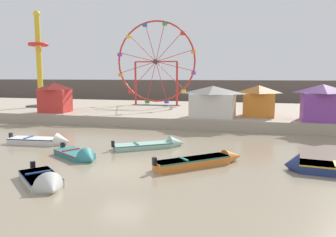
{
  "coord_description": "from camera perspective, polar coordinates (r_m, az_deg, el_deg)",
  "views": [
    {
      "loc": [
        6.8,
        -16.31,
        5.23
      ],
      "look_at": [
        0.54,
        8.22,
        1.87
      ],
      "focal_mm": 34.58,
      "sensor_mm": 36.0,
      "label": 1
    }
  ],
  "objects": [
    {
      "name": "ground_plane",
      "position": [
        18.43,
        -8.08,
        -9.0
      ],
      "size": [
        240.0,
        240.0,
        0.0
      ],
      "primitive_type": "plane",
      "color": "gray"
    },
    {
      "name": "quay_promenade",
      "position": [
        42.18,
        4.94,
        1.12
      ],
      "size": [
        110.0,
        21.67,
        1.03
      ],
      "primitive_type": "cube",
      "color": "tan",
      "rests_on": "ground_plane"
    },
    {
      "name": "distant_town_skyline",
      "position": [
        62.19,
        8.04,
        4.7
      ],
      "size": [
        140.0,
        3.0,
        4.4
      ],
      "primitive_type": "cube",
      "color": "#564C47",
      "rests_on": "ground_plane"
    },
    {
      "name": "motorboat_white_red_stripe",
      "position": [
        26.62,
        -20.79,
        -3.72
      ],
      "size": [
        5.11,
        1.72,
        1.29
      ],
      "rotation": [
        0.0,
        0.0,
        0.08
      ],
      "color": "silver",
      "rests_on": "ground_plane"
    },
    {
      "name": "motorboat_teal_painted",
      "position": [
        21.28,
        -15.24,
        -6.37
      ],
      "size": [
        3.95,
        3.17,
        1.32
      ],
      "rotation": [
        0.0,
        0.0,
        5.72
      ],
      "color": "teal",
      "rests_on": "ground_plane"
    },
    {
      "name": "motorboat_seafoam",
      "position": [
        23.85,
        -1.96,
        -4.61
      ],
      "size": [
        5.08,
        4.0,
        1.18
      ],
      "rotation": [
        0.0,
        0.0,
        0.6
      ],
      "color": "#93BCAD",
      "rests_on": "ground_plane"
    },
    {
      "name": "motorboat_pale_grey",
      "position": [
        16.71,
        -20.89,
        -10.49
      ],
      "size": [
        3.77,
        3.53,
        1.39
      ],
      "rotation": [
        0.0,
        0.0,
        5.57
      ],
      "color": "silver",
      "rests_on": "ground_plane"
    },
    {
      "name": "motorboat_navy_blue",
      "position": [
        19.56,
        24.31,
        -7.78
      ],
      "size": [
        3.95,
        1.97,
        1.44
      ],
      "rotation": [
        0.0,
        0.0,
        3.0
      ],
      "color": "navy",
      "rests_on": "ground_plane"
    },
    {
      "name": "motorboat_orange_hull",
      "position": [
        19.31,
        6.58,
        -7.35
      ],
      "size": [
        5.09,
        4.65,
        1.09
      ],
      "rotation": [
        0.0,
        0.0,
        0.72
      ],
      "color": "orange",
      "rests_on": "ground_plane"
    },
    {
      "name": "ferris_wheel_red_frame",
      "position": [
        46.05,
        -2.16,
        9.72
      ],
      "size": [
        11.34,
        1.2,
        11.82
      ],
      "color": "red",
      "rests_on": "quay_promenade"
    },
    {
      "name": "drop_tower_yellow_tower",
      "position": [
        47.27,
        -21.77,
        9.28
      ],
      "size": [
        2.8,
        2.8,
        12.73
      ],
      "color": "gold",
      "rests_on": "quay_promenade"
    },
    {
      "name": "carnival_booth_purple_stall",
      "position": [
        33.23,
        25.52,
        2.65
      ],
      "size": [
        3.96,
        3.68,
        3.43
      ],
      "rotation": [
        0.0,
        0.0,
        -0.04
      ],
      "color": "purple",
      "rests_on": "quay_promenade"
    },
    {
      "name": "carnival_booth_white_ticket",
      "position": [
        33.22,
        7.9,
        3.09
      ],
      "size": [
        4.98,
        3.54,
        3.18
      ],
      "rotation": [
        0.0,
        0.0,
        -0.07
      ],
      "color": "silver",
      "rests_on": "quay_promenade"
    },
    {
      "name": "carnival_booth_orange_canopy",
      "position": [
        34.98,
        15.66,
        3.14
      ],
      "size": [
        3.42,
        3.34,
        3.22
      ],
      "rotation": [
        0.0,
        0.0,
        0.0
      ],
      "color": "orange",
      "rests_on": "quay_promenade"
    },
    {
      "name": "carnival_booth_red_striped",
      "position": [
        39.57,
        -19.3,
        3.63
      ],
      "size": [
        3.68,
        3.05,
        3.42
      ],
      "rotation": [
        0.0,
        0.0,
        0.09
      ],
      "color": "red",
      "rests_on": "quay_promenade"
    }
  ]
}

